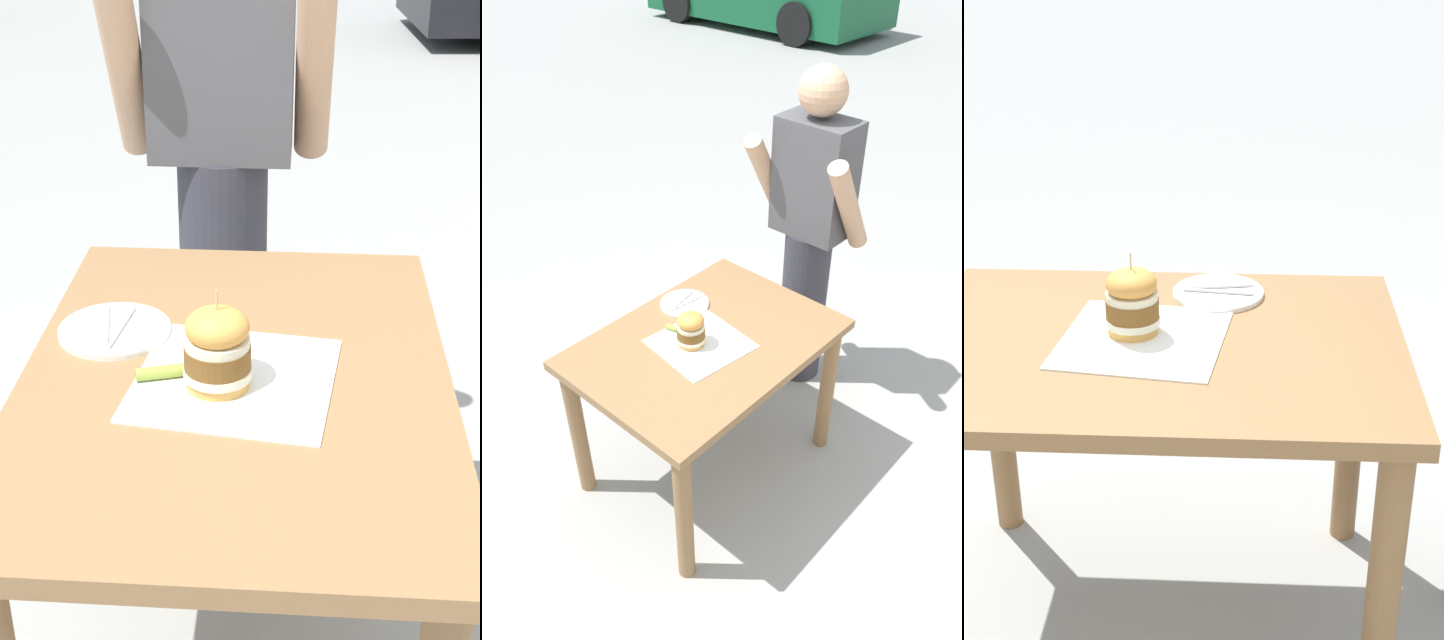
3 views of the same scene
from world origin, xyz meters
The scene contains 6 objects.
patio_table centered at (0.00, 0.00, 0.63)m, with size 0.77×1.08×0.77m.
serving_paper centered at (0.00, -0.03, 0.77)m, with size 0.35×0.35×0.00m, color white.
sandwich centered at (-0.03, -0.06, 0.85)m, with size 0.12×0.12×0.19m.
pickle_spear centered at (-0.13, -0.04, 0.79)m, with size 0.02×0.02×0.10m, color #8EA83D.
side_plate_with_forks centered at (-0.25, 0.12, 0.78)m, with size 0.22×0.22×0.02m.
diner_across_table centered at (-0.10, 0.86, 0.88)m, with size 0.55×0.35×1.69m.
Camera 1 is at (0.10, -1.38, 1.61)m, focal length 50.00 mm.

